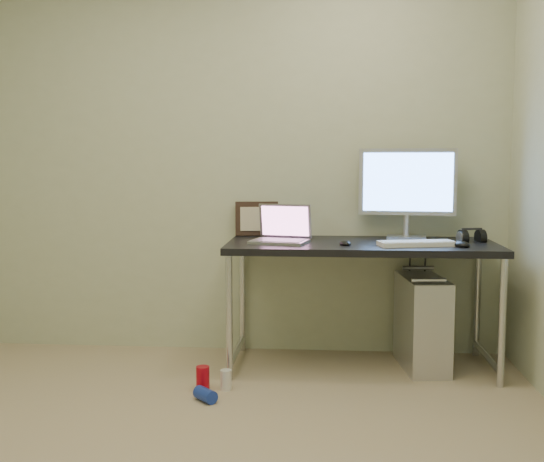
{
  "coord_description": "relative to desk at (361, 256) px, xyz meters",
  "views": [
    {
      "loc": [
        0.61,
        -2.58,
        1.23
      ],
      "look_at": [
        0.32,
        1.06,
        0.85
      ],
      "focal_mm": 45.0,
      "sensor_mm": 36.0,
      "label": 1
    }
  ],
  "objects": [
    {
      "name": "headphones",
      "position": [
        0.65,
        0.07,
        0.11
      ],
      "size": [
        0.17,
        0.1,
        0.1
      ],
      "rotation": [
        0.0,
        0.0,
        0.26
      ],
      "color": "black",
      "rests_on": "desk"
    },
    {
      "name": "wall_back",
      "position": [
        -0.82,
        0.34,
        0.58
      ],
      "size": [
        3.5,
        0.02,
        2.5
      ],
      "primitive_type": "cube",
      "color": "beige",
      "rests_on": "ground"
    },
    {
      "name": "mouse_left",
      "position": [
        -0.1,
        -0.13,
        0.1
      ],
      "size": [
        0.08,
        0.11,
        0.03
      ],
      "primitive_type": "ellipsoid",
      "rotation": [
        0.0,
        0.0,
        0.22
      ],
      "color": "black",
      "rests_on": "desk"
    },
    {
      "name": "desk",
      "position": [
        0.0,
        0.0,
        0.0
      ],
      "size": [
        1.57,
        0.69,
        0.75
      ],
      "color": "black",
      "rests_on": "ground"
    },
    {
      "name": "monitor",
      "position": [
        0.28,
        0.22,
        0.4
      ],
      "size": [
        0.59,
        0.2,
        0.55
      ],
      "rotation": [
        0.0,
        0.0,
        -0.12
      ],
      "color": "silver",
      "rests_on": "desk"
    },
    {
      "name": "laptop",
      "position": [
        -0.47,
        -0.02,
        0.13
      ],
      "size": [
        0.37,
        0.32,
        0.22
      ],
      "rotation": [
        0.0,
        0.0,
        -0.22
      ],
      "color": "silver",
      "rests_on": "desk"
    },
    {
      "name": "cable_b",
      "position": [
        0.4,
        0.27,
        -0.29
      ],
      "size": [
        0.02,
        0.11,
        0.71
      ],
      "primitive_type": "cylinder",
      "rotation": [
        0.14,
        0.0,
        0.09
      ],
      "color": "black",
      "rests_on": "ground"
    },
    {
      "name": "can_white",
      "position": [
        -0.74,
        -0.47,
        -0.62
      ],
      "size": [
        0.06,
        0.06,
        0.11
      ],
      "primitive_type": "cylinder",
      "rotation": [
        0.0,
        0.0,
        -0.05
      ],
      "color": "white",
      "rests_on": "ground"
    },
    {
      "name": "tower_computer",
      "position": [
        0.36,
        0.02,
        -0.4
      ],
      "size": [
        0.29,
        0.54,
        0.58
      ],
      "rotation": [
        0.0,
        0.0,
        0.11
      ],
      "color": "silver",
      "rests_on": "ground"
    },
    {
      "name": "picture_frame",
      "position": [
        -0.65,
        0.31,
        0.19
      ],
      "size": [
        0.28,
        0.11,
        0.22
      ],
      "primitive_type": "cube",
      "rotation": [
        -0.21,
        0.0,
        0.14
      ],
      "color": "black",
      "rests_on": "desk"
    },
    {
      "name": "can_red",
      "position": [
        -0.86,
        -0.48,
        -0.6
      ],
      "size": [
        0.08,
        0.08,
        0.13
      ],
      "primitive_type": "cylinder",
      "rotation": [
        0.0,
        0.0,
        -0.14
      ],
      "color": "#B60819",
      "rests_on": "ground"
    },
    {
      "name": "mouse_right",
      "position": [
        0.55,
        -0.15,
        0.1
      ],
      "size": [
        0.11,
        0.14,
        0.04
      ],
      "primitive_type": "ellipsoid",
      "rotation": [
        0.0,
        0.0,
        0.28
      ],
      "color": "black",
      "rests_on": "desk"
    },
    {
      "name": "can_blue",
      "position": [
        -0.82,
        -0.65,
        -0.64
      ],
      "size": [
        0.14,
        0.14,
        0.07
      ],
      "primitive_type": "cylinder",
      "rotation": [
        1.57,
        0.0,
        0.77
      ],
      "color": "#1B35A9",
      "rests_on": "ground"
    },
    {
      "name": "webcam",
      "position": [
        -0.37,
        0.3,
        0.16
      ],
      "size": [
        0.04,
        0.04,
        0.11
      ],
      "rotation": [
        0.0,
        0.0,
        -0.3
      ],
      "color": "silver",
      "rests_on": "desk"
    },
    {
      "name": "keyboard",
      "position": [
        0.3,
        -0.13,
        0.09
      ],
      "size": [
        0.45,
        0.23,
        0.03
      ],
      "primitive_type": "cube",
      "rotation": [
        0.0,
        0.0,
        0.22
      ],
      "color": "white",
      "rests_on": "desk"
    },
    {
      "name": "cable_a",
      "position": [
        0.31,
        0.29,
        -0.27
      ],
      "size": [
        0.01,
        0.16,
        0.69
      ],
      "primitive_type": "cylinder",
      "rotation": [
        0.21,
        0.0,
        0.0
      ],
      "color": "black",
      "rests_on": "ground"
    }
  ]
}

